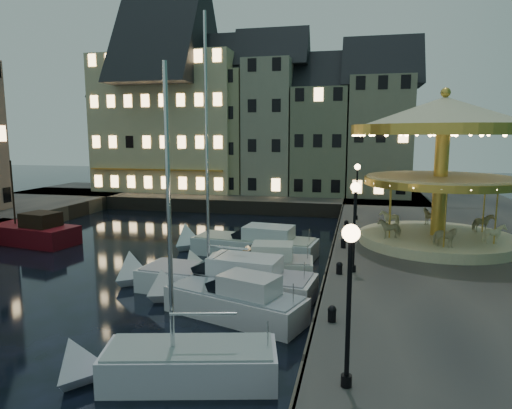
% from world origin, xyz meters
% --- Properties ---
extents(ground, '(160.00, 160.00, 0.00)m').
position_xyz_m(ground, '(0.00, 0.00, 0.00)').
color(ground, black).
rests_on(ground, ground).
extents(quay_east, '(16.00, 56.00, 1.30)m').
position_xyz_m(quay_east, '(14.00, 6.00, 0.65)').
color(quay_east, '#474442').
rests_on(quay_east, ground).
extents(quay_north, '(44.00, 12.00, 1.30)m').
position_xyz_m(quay_north, '(-8.00, 28.00, 0.65)').
color(quay_north, '#474442').
rests_on(quay_north, ground).
extents(quaywall_e, '(0.15, 44.00, 1.30)m').
position_xyz_m(quaywall_e, '(6.00, 6.00, 0.65)').
color(quaywall_e, '#47423A').
rests_on(quaywall_e, ground).
extents(quaywall_n, '(48.00, 0.15, 1.30)m').
position_xyz_m(quaywall_n, '(-6.00, 22.00, 0.65)').
color(quaywall_n, '#47423A').
rests_on(quaywall_n, ground).
extents(streetlamp_a, '(0.44, 0.44, 4.17)m').
position_xyz_m(streetlamp_a, '(7.20, -9.00, 4.02)').
color(streetlamp_a, black).
rests_on(streetlamp_a, quay_east).
extents(streetlamp_b, '(0.44, 0.44, 4.17)m').
position_xyz_m(streetlamp_b, '(7.20, 1.00, 4.02)').
color(streetlamp_b, black).
rests_on(streetlamp_b, quay_east).
extents(streetlamp_c, '(0.44, 0.44, 4.17)m').
position_xyz_m(streetlamp_c, '(7.20, 14.50, 4.02)').
color(streetlamp_c, black).
rests_on(streetlamp_c, quay_east).
extents(bollard_a, '(0.30, 0.30, 0.57)m').
position_xyz_m(bollard_a, '(6.60, -5.00, 1.60)').
color(bollard_a, black).
rests_on(bollard_a, quay_east).
extents(bollard_b, '(0.30, 0.30, 0.57)m').
position_xyz_m(bollard_b, '(6.60, 0.50, 1.60)').
color(bollard_b, black).
rests_on(bollard_b, quay_east).
extents(bollard_c, '(0.30, 0.30, 0.57)m').
position_xyz_m(bollard_c, '(6.60, 5.50, 1.60)').
color(bollard_c, black).
rests_on(bollard_c, quay_east).
extents(bollard_d, '(0.30, 0.30, 0.57)m').
position_xyz_m(bollard_d, '(6.60, 11.00, 1.60)').
color(bollard_d, black).
rests_on(bollard_d, quay_east).
extents(townhouse_na, '(5.50, 8.00, 12.80)m').
position_xyz_m(townhouse_na, '(-19.50, 30.00, 7.78)').
color(townhouse_na, gray).
rests_on(townhouse_na, quay_north).
extents(townhouse_nb, '(6.16, 8.00, 13.80)m').
position_xyz_m(townhouse_nb, '(-14.05, 30.00, 8.28)').
color(townhouse_nb, slate).
rests_on(townhouse_nb, quay_north).
extents(townhouse_nc, '(6.82, 8.00, 14.80)m').
position_xyz_m(townhouse_nc, '(-8.00, 30.00, 8.78)').
color(townhouse_nc, '#96956E').
rests_on(townhouse_nc, quay_north).
extents(townhouse_nd, '(5.50, 8.00, 15.80)m').
position_xyz_m(townhouse_nd, '(-2.25, 30.00, 9.28)').
color(townhouse_nd, gray).
rests_on(townhouse_nd, quay_north).
extents(townhouse_ne, '(6.16, 8.00, 12.80)m').
position_xyz_m(townhouse_ne, '(3.20, 30.00, 7.78)').
color(townhouse_ne, slate).
rests_on(townhouse_ne, quay_north).
extents(townhouse_nf, '(6.82, 8.00, 13.80)m').
position_xyz_m(townhouse_nf, '(9.25, 30.00, 8.28)').
color(townhouse_nf, gray).
rests_on(townhouse_nf, quay_north).
extents(hotel_corner, '(17.60, 9.00, 16.80)m').
position_xyz_m(hotel_corner, '(-14.00, 30.00, 9.78)').
color(hotel_corner, beige).
rests_on(hotel_corner, quay_north).
extents(motorboat_a, '(6.42, 3.35, 10.57)m').
position_xyz_m(motorboat_a, '(1.90, -7.67, 0.54)').
color(motorboat_a, silver).
rests_on(motorboat_a, ground).
extents(motorboat_b, '(7.08, 4.03, 2.15)m').
position_xyz_m(motorboat_b, '(2.05, -2.26, 0.64)').
color(motorboat_b, silver).
rests_on(motorboat_b, ground).
extents(motorboat_c, '(9.69, 3.50, 12.82)m').
position_xyz_m(motorboat_c, '(0.86, 0.27, 0.68)').
color(motorboat_c, silver).
rests_on(motorboat_c, ground).
extents(motorboat_d, '(6.66, 2.79, 2.15)m').
position_xyz_m(motorboat_d, '(1.96, 2.85, 0.64)').
color(motorboat_d, silver).
rests_on(motorboat_d, ground).
extents(motorboat_e, '(8.95, 3.54, 2.15)m').
position_xyz_m(motorboat_e, '(0.62, 7.60, 0.64)').
color(motorboat_e, silver).
rests_on(motorboat_e, ground).
extents(red_fishing_boat, '(8.06, 3.96, 6.01)m').
position_xyz_m(red_fishing_boat, '(-15.37, 7.25, 0.70)').
color(red_fishing_boat, '#5F0C15').
rests_on(red_fishing_boat, ground).
extents(carousel, '(10.15, 10.15, 8.88)m').
position_xyz_m(carousel, '(11.87, 7.61, 7.15)').
color(carousel, beige).
rests_on(carousel, quay_east).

